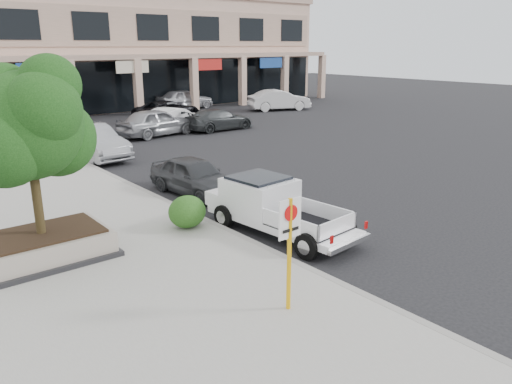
% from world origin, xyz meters
% --- Properties ---
extents(ground, '(120.00, 120.00, 0.00)m').
position_xyz_m(ground, '(0.00, 0.00, 0.00)').
color(ground, black).
rests_on(ground, ground).
extents(sidewalk, '(8.00, 52.00, 0.15)m').
position_xyz_m(sidewalk, '(-5.50, 6.00, 0.07)').
color(sidewalk, gray).
rests_on(sidewalk, ground).
extents(curb, '(0.20, 52.00, 0.15)m').
position_xyz_m(curb, '(-1.55, 6.00, 0.07)').
color(curb, gray).
rests_on(curb, ground).
extents(strip_mall, '(40.55, 12.43, 9.50)m').
position_xyz_m(strip_mall, '(8.00, 33.93, 4.75)').
color(strip_mall, tan).
rests_on(strip_mall, ground).
extents(planter, '(3.20, 2.20, 0.68)m').
position_xyz_m(planter, '(-6.21, 3.59, 0.48)').
color(planter, black).
rests_on(planter, sidewalk).
extents(planter_tree, '(2.90, 2.55, 4.00)m').
position_xyz_m(planter_tree, '(-6.08, 3.75, 3.41)').
color(planter_tree, black).
rests_on(planter_tree, planter).
extents(no_parking_sign, '(0.55, 0.09, 2.30)m').
position_xyz_m(no_parking_sign, '(-3.20, -1.99, 1.63)').
color(no_parking_sign, '#E5A50C').
rests_on(no_parking_sign, sidewalk).
extents(hedge, '(1.10, 0.99, 0.93)m').
position_xyz_m(hedge, '(-2.33, 3.24, 0.62)').
color(hedge, '#204614').
rests_on(hedge, sidewalk).
extents(pickup_truck, '(2.25, 5.06, 1.55)m').
position_xyz_m(pickup_truck, '(-0.35, 1.42, 0.77)').
color(pickup_truck, white).
rests_on(pickup_truck, ground).
extents(curb_car_a, '(1.92, 4.07, 1.35)m').
position_xyz_m(curb_car_a, '(-0.11, 6.34, 0.67)').
color(curb_car_a, '#2D2F32').
rests_on(curb_car_a, ground).
extents(curb_car_b, '(2.05, 4.94, 1.59)m').
position_xyz_m(curb_car_b, '(-0.70, 14.36, 0.79)').
color(curb_car_b, gray).
rests_on(curb_car_b, ground).
extents(curb_car_c, '(2.40, 5.52, 1.58)m').
position_xyz_m(curb_car_c, '(-0.07, 19.45, 0.79)').
color(curb_car_c, silver).
rests_on(curb_car_c, ground).
extents(curb_car_d, '(3.24, 6.01, 1.60)m').
position_xyz_m(curb_car_d, '(-0.31, 21.72, 0.80)').
color(curb_car_d, black).
rests_on(curb_car_d, ground).
extents(lot_car_a, '(5.01, 2.60, 1.63)m').
position_xyz_m(lot_car_a, '(4.58, 17.92, 0.81)').
color(lot_car_a, '#929399').
rests_on(lot_car_a, ground).
extents(lot_car_b, '(4.68, 2.93, 1.46)m').
position_xyz_m(lot_car_b, '(6.32, 18.94, 0.73)').
color(lot_car_b, silver).
rests_on(lot_car_b, ground).
extents(lot_car_c, '(4.61, 1.94, 1.33)m').
position_xyz_m(lot_car_c, '(8.65, 17.33, 0.66)').
color(lot_car_c, '#2C2F31').
rests_on(lot_car_c, ground).
extents(lot_car_d, '(5.56, 3.68, 1.42)m').
position_xyz_m(lot_car_d, '(8.20, 23.04, 0.71)').
color(lot_car_d, black).
rests_on(lot_car_d, ground).
extents(lot_car_e, '(4.89, 2.03, 1.66)m').
position_xyz_m(lot_car_e, '(12.58, 27.95, 0.83)').
color(lot_car_e, '#B0B2B9').
rests_on(lot_car_e, ground).
extents(lot_car_f, '(5.33, 3.38, 1.66)m').
position_xyz_m(lot_car_f, '(18.15, 22.33, 0.83)').
color(lot_car_f, silver).
rests_on(lot_car_f, ground).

